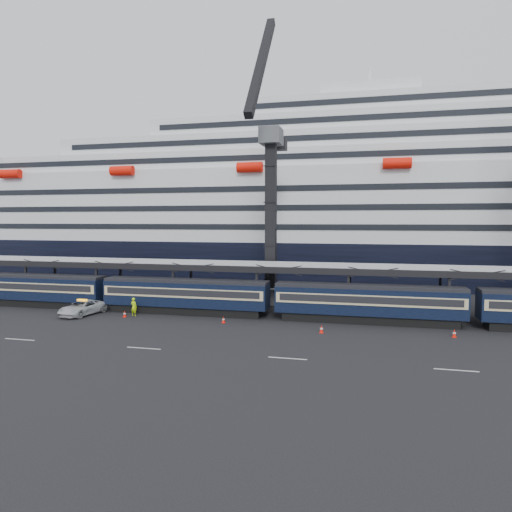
% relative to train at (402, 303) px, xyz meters
% --- Properties ---
extents(ground, '(260.00, 260.00, 0.00)m').
position_rel_train_xyz_m(ground, '(4.65, -10.00, -2.20)').
color(ground, black).
rests_on(ground, ground).
extents(train, '(133.05, 3.00, 4.05)m').
position_rel_train_xyz_m(train, '(0.00, 0.00, 0.00)').
color(train, black).
rests_on(train, ground).
extents(canopy, '(130.00, 6.25, 5.53)m').
position_rel_train_xyz_m(canopy, '(4.65, 4.00, 3.05)').
color(canopy, '#9DA0A6').
rests_on(canopy, ground).
extents(cruise_ship, '(214.09, 28.84, 34.00)m').
position_rel_train_xyz_m(cruise_ship, '(3.57, 35.99, 10.14)').
color(cruise_ship, black).
rests_on(cruise_ship, ground).
extents(crane_dark_near, '(4.50, 17.75, 35.08)m').
position_rel_train_xyz_m(crane_dark_near, '(-15.35, 8.59, 9.73)').
color(crane_dark_near, '#484B50').
rests_on(crane_dark_near, ground).
extents(pickup_truck, '(3.53, 6.11, 1.60)m').
position_rel_train_xyz_m(pickup_truck, '(-34.29, -3.34, -1.40)').
color(pickup_truck, '#B7BABE').
rests_on(pickup_truck, ground).
extents(worker, '(0.82, 0.62, 2.04)m').
position_rel_train_xyz_m(worker, '(-28.44, -2.50, -1.18)').
color(worker, '#BBEE0C').
rests_on(worker, ground).
extents(traffic_cone_a, '(0.36, 0.36, 0.72)m').
position_rel_train_xyz_m(traffic_cone_a, '(-29.11, -3.31, -1.84)').
color(traffic_cone_a, '#FC1607').
rests_on(traffic_cone_a, ground).
extents(traffic_cone_b, '(0.35, 0.35, 0.70)m').
position_rel_train_xyz_m(traffic_cone_b, '(-17.76, -3.55, -1.86)').
color(traffic_cone_b, '#FC1607').
rests_on(traffic_cone_b, ground).
extents(traffic_cone_c, '(0.38, 0.38, 0.77)m').
position_rel_train_xyz_m(traffic_cone_c, '(-7.57, -5.40, -1.82)').
color(traffic_cone_c, '#FC1607').
rests_on(traffic_cone_c, ground).
extents(traffic_cone_d, '(0.38, 0.38, 0.75)m').
position_rel_train_xyz_m(traffic_cone_d, '(4.26, -4.27, -1.83)').
color(traffic_cone_d, '#FC1607').
rests_on(traffic_cone_d, ground).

